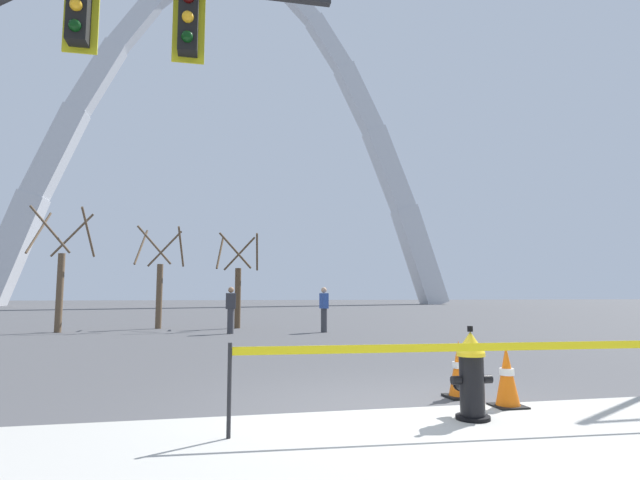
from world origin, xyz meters
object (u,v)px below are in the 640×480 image
(traffic_cone_mid_sidewalk, at_px, (507,377))
(pedestrian_walking_left, at_px, (231,310))
(traffic_cone_by_hydrant, at_px, (459,369))
(pedestrian_standing_center, at_px, (324,309))
(fire_hydrant, at_px, (471,375))
(monument_arch, at_px, (233,145))

(traffic_cone_mid_sidewalk, relative_size, pedestrian_walking_left, 0.46)
(traffic_cone_by_hydrant, relative_size, pedestrian_standing_center, 0.46)
(fire_hydrant, distance_m, traffic_cone_mid_sidewalk, 0.86)
(traffic_cone_by_hydrant, distance_m, pedestrian_walking_left, 11.81)
(traffic_cone_by_hydrant, distance_m, traffic_cone_mid_sidewalk, 0.71)
(traffic_cone_mid_sidewalk, bearing_deg, pedestrian_standing_center, 88.18)
(fire_hydrant, bearing_deg, traffic_cone_by_hydrant, 69.13)
(fire_hydrant, relative_size, pedestrian_walking_left, 0.62)
(fire_hydrant, xyz_separation_m, traffic_cone_by_hydrant, (0.43, 1.12, -0.11))
(pedestrian_walking_left, height_order, pedestrian_standing_center, same)
(monument_arch, bearing_deg, pedestrian_standing_center, -87.84)
(traffic_cone_by_hydrant, bearing_deg, traffic_cone_mid_sidewalk, -66.68)
(fire_hydrant, xyz_separation_m, monument_arch, (-0.74, 61.29, 20.59))
(pedestrian_walking_left, bearing_deg, fire_hydrant, -80.24)
(monument_arch, xyz_separation_m, pedestrian_walking_left, (-1.43, -48.65, -20.24))
(fire_hydrant, height_order, monument_arch, monument_arch)
(traffic_cone_mid_sidewalk, distance_m, monument_arch, 64.26)
(pedestrian_walking_left, bearing_deg, monument_arch, 88.32)
(traffic_cone_mid_sidewalk, distance_m, pedestrian_walking_left, 12.51)
(pedestrian_standing_center, bearing_deg, traffic_cone_mid_sidewalk, -91.82)
(traffic_cone_by_hydrant, bearing_deg, monument_arch, 91.11)
(monument_arch, bearing_deg, traffic_cone_mid_sidewalk, -88.63)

